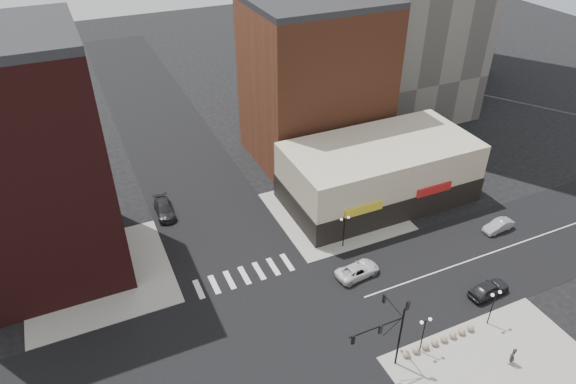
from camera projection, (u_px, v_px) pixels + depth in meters
ground at (275, 329)px, 49.40m from camera, size 240.00×240.00×0.00m
road_ew at (275, 329)px, 49.39m from camera, size 200.00×14.00×0.02m
road_ns at (275, 329)px, 49.39m from camera, size 14.00×200.00×0.02m
sidewalk_nw at (99, 276)px, 55.34m from camera, size 15.00×15.00×0.12m
sidewalk_ne at (335, 211)px, 65.32m from camera, size 15.00×15.00×0.12m
sidewalk_se at (509, 383)px, 44.28m from camera, size 18.00×14.00×0.12m
building_nw at (19, 169)px, 49.90m from camera, size 16.00×15.00×25.00m
building_ne_midrise at (315, 84)px, 72.13m from camera, size 18.00×15.00×22.00m
building_ne_row at (378, 177)px, 66.13m from camera, size 24.20×12.20×8.00m
traffic_signal at (390, 327)px, 43.20m from camera, size 5.59×3.09×7.77m
street_lamp_se_a at (425, 327)px, 45.30m from camera, size 1.22×0.32×4.16m
street_lamp_se_b at (494, 300)px, 48.05m from camera, size 1.22×0.32×4.16m
street_lamp_ne at (344, 224)px, 57.74m from camera, size 1.22×0.32×4.16m
bollard_row at (439, 341)px, 47.62m from camera, size 8.01×0.66×0.66m
white_suv at (358, 270)px, 55.23m from camera, size 5.20×2.82×1.38m
dark_sedan_east at (489, 289)px, 52.77m from camera, size 4.72×2.19×1.57m
silver_sedan at (498, 226)px, 61.81m from camera, size 4.15×1.72×1.33m
dark_sedan_north at (164, 209)px, 64.50m from camera, size 2.33×5.35×1.53m
pedestrian at (512, 356)px, 45.41m from camera, size 0.83×0.78×1.90m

